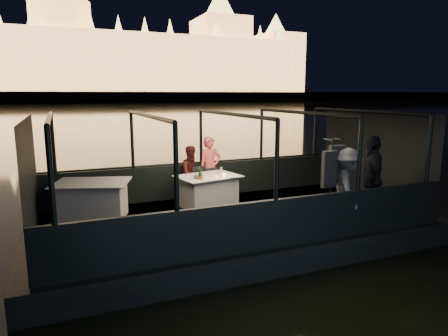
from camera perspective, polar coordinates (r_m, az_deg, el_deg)
name	(u,v)px	position (r m, az deg, el deg)	size (l,w,h in m)	color
river_water	(76,110)	(88.07, -20.37, 7.80)	(500.00, 500.00, 0.00)	black
boat_hull	(231,238)	(9.24, 0.96, -9.92)	(8.60, 4.40, 1.00)	black
boat_deck	(231,217)	(9.08, 0.97, -7.08)	(8.00, 4.00, 0.04)	black
gunwale_port	(201,180)	(10.76, -3.25, -1.70)	(8.00, 0.08, 0.90)	black
gunwale_starboard	(275,224)	(7.23, 7.34, -7.92)	(8.00, 0.08, 0.90)	black
cabin_glass_port	(201,137)	(10.58, -3.32, 4.40)	(8.00, 0.02, 1.40)	#99B2B2
cabin_glass_starboard	(277,160)	(6.96, 7.56, 1.11)	(8.00, 0.02, 1.40)	#99B2B2
cabin_roof_glass	(231,114)	(8.66, 1.02, 7.70)	(8.00, 4.00, 0.02)	#99B2B2
end_wall_fore	(30,182)	(8.11, -25.92, -1.76)	(0.02, 4.00, 2.30)	black
end_wall_aft	(373,156)	(10.99, 20.51, 1.62)	(0.02, 4.00, 2.30)	black
canopy_ribs	(231,167)	(8.80, 0.99, 0.20)	(8.00, 4.00, 2.30)	black
embankment	(65,98)	(217.98, -21.81, 9.22)	(400.00, 140.00, 6.00)	#423D33
parliament_building	(61,30)	(184.78, -22.25, 17.82)	(220.00, 32.00, 60.00)	#F2D18C
dining_table_central	(208,191)	(9.81, -2.27, -3.29)	(1.45, 1.05, 0.77)	white
dining_table_aft	(93,202)	(9.28, -18.23, -4.62)	(1.58, 1.15, 0.84)	white
chair_port_left	(200,184)	(10.23, -3.38, -2.34)	(0.41, 0.41, 0.88)	black
chair_port_right	(213,184)	(10.31, -1.51, -2.23)	(0.38, 0.38, 0.82)	black
coat_stand	(331,186)	(8.37, 15.00, -2.44)	(0.53, 0.42, 1.89)	black
person_woman_coral	(210,170)	(10.50, -1.99, -0.33)	(0.59, 0.39, 1.64)	#DB4F53
person_man_maroon	(192,172)	(10.34, -4.57, -0.53)	(0.68, 0.53, 1.42)	#3D1211
passenger_stripe	(347,187)	(8.55, 17.15, -2.63)	(1.08, 0.61, 1.66)	silver
passenger_dark	(371,183)	(9.15, 20.26, -1.97)	(1.10, 0.46, 1.87)	black
wine_bottle	(200,173)	(9.30, -3.46, -0.72)	(0.07, 0.07, 0.32)	#153B16
bread_basket	(199,177)	(9.39, -3.64, -1.30)	(0.22, 0.22, 0.09)	brown
amber_candle	(224,175)	(9.60, -0.03, -1.02)	(0.06, 0.06, 0.08)	orange
plate_near	(232,177)	(9.58, 1.20, -1.24)	(0.27, 0.27, 0.02)	silver
plate_far	(198,176)	(9.63, -3.72, -1.20)	(0.26, 0.26, 0.02)	white
wine_glass_white	(203,176)	(9.26, -3.09, -1.12)	(0.06, 0.06, 0.19)	silver
wine_glass_red	(221,171)	(9.76, -0.42, -0.50)	(0.07, 0.07, 0.20)	white
wine_glass_empty	(220,175)	(9.37, -0.59, -0.96)	(0.07, 0.07, 0.20)	white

